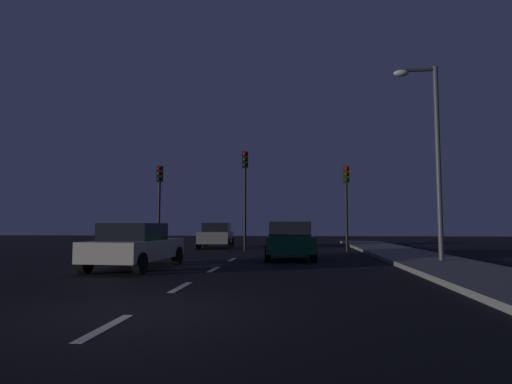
# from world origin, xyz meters

# --- Properties ---
(ground_plane) EXTENTS (80.00, 80.00, 0.00)m
(ground_plane) POSITION_xyz_m (0.00, 7.00, 0.00)
(ground_plane) COLOR black
(sidewalk_curb_right) EXTENTS (3.00, 40.00, 0.15)m
(sidewalk_curb_right) POSITION_xyz_m (7.50, 7.00, 0.07)
(sidewalk_curb_right) COLOR gray
(sidewalk_curb_right) RESTS_ON ground_plane
(lane_stripe_nearest) EXTENTS (0.16, 1.60, 0.01)m
(lane_stripe_nearest) POSITION_xyz_m (0.00, -1.20, 0.00)
(lane_stripe_nearest) COLOR silver
(lane_stripe_nearest) RESTS_ON ground_plane
(lane_stripe_second) EXTENTS (0.16, 1.60, 0.01)m
(lane_stripe_second) POSITION_xyz_m (0.00, 2.60, 0.00)
(lane_stripe_second) COLOR silver
(lane_stripe_second) RESTS_ON ground_plane
(lane_stripe_third) EXTENTS (0.16, 1.60, 0.01)m
(lane_stripe_third) POSITION_xyz_m (0.00, 6.40, 0.00)
(lane_stripe_third) COLOR silver
(lane_stripe_third) RESTS_ON ground_plane
(lane_stripe_fourth) EXTENTS (0.16, 1.60, 0.01)m
(lane_stripe_fourth) POSITION_xyz_m (0.00, 10.20, 0.00)
(lane_stripe_fourth) COLOR silver
(lane_stripe_fourth) RESTS_ON ground_plane
(traffic_signal_left) EXTENTS (0.32, 0.38, 4.71)m
(traffic_signal_left) POSITION_xyz_m (-5.01, 15.96, 3.31)
(traffic_signal_left) COLOR black
(traffic_signal_left) RESTS_ON ground_plane
(traffic_signal_center) EXTENTS (0.32, 0.38, 5.45)m
(traffic_signal_center) POSITION_xyz_m (-0.18, 15.96, 3.78)
(traffic_signal_center) COLOR black
(traffic_signal_center) RESTS_ON ground_plane
(traffic_signal_right) EXTENTS (0.32, 0.38, 4.57)m
(traffic_signal_right) POSITION_xyz_m (5.29, 15.96, 3.22)
(traffic_signal_right) COLOR black
(traffic_signal_right) RESTS_ON ground_plane
(car_stopped_ahead) EXTENTS (2.17, 4.25, 1.55)m
(car_stopped_ahead) POSITION_xyz_m (2.31, 10.74, 0.78)
(car_stopped_ahead) COLOR #0F4C2D
(car_stopped_ahead) RESTS_ON ground_plane
(car_adjacent_lane) EXTENTS (2.14, 4.29, 1.47)m
(car_adjacent_lane) POSITION_xyz_m (-2.55, 6.34, 0.75)
(car_adjacent_lane) COLOR beige
(car_adjacent_lane) RESTS_ON ground_plane
(car_oncoming_far) EXTENTS (2.13, 3.95, 1.54)m
(car_oncoming_far) POSITION_xyz_m (-2.30, 18.74, 0.78)
(car_oncoming_far) COLOR gray
(car_oncoming_far) RESTS_ON ground_plane
(street_lamp_right) EXTENTS (1.60, 0.36, 7.28)m
(street_lamp_right) POSITION_xyz_m (7.57, 8.91, 4.35)
(street_lamp_right) COLOR #4C4C51
(street_lamp_right) RESTS_ON ground_plane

